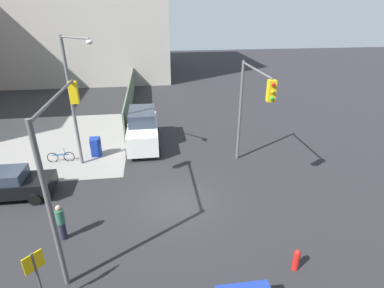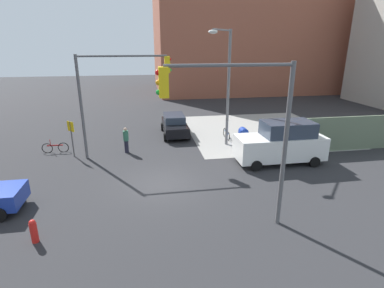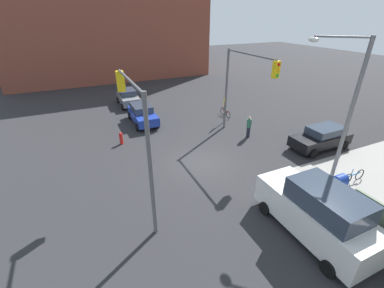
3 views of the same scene
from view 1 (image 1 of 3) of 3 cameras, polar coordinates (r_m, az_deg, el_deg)
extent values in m
plane|color=#28282B|center=(16.09, -2.88, -11.05)|extent=(120.00, 120.00, 0.00)
cube|color=gray|center=(25.25, -25.64, 0.31)|extent=(12.00, 12.00, 0.01)
cube|color=#607056|center=(32.82, -11.57, 9.73)|extent=(21.35, 0.12, 2.40)
cube|color=#ADA89E|center=(49.94, -20.50, 23.78)|extent=(20.00, 24.00, 19.64)
cylinder|color=#59595B|center=(11.08, -25.33, -11.68)|extent=(0.18, 0.18, 6.50)
cylinder|color=#59595B|center=(12.13, -24.63, 8.09)|extent=(5.36, 0.12, 0.12)
cube|color=yellow|center=(14.76, -21.61, 9.10)|extent=(0.32, 0.36, 1.00)
sphere|color=red|center=(14.85, -21.66, 10.47)|extent=(0.18, 0.18, 0.18)
sphere|color=orange|center=(14.93, -21.47, 9.28)|extent=(0.18, 0.18, 0.18)
sphere|color=green|center=(15.01, -21.28, 8.11)|extent=(0.18, 0.18, 0.18)
cylinder|color=#59595B|center=(19.36, 9.13, 5.88)|extent=(0.18, 0.18, 6.50)
cylinder|color=#59595B|center=(16.49, 12.12, 13.64)|extent=(4.55, 0.12, 0.12)
cube|color=yellow|center=(14.53, 14.86, 9.78)|extent=(0.32, 0.36, 1.00)
sphere|color=red|center=(14.29, 15.27, 10.82)|extent=(0.18, 0.18, 0.18)
sphere|color=orange|center=(14.37, 15.12, 9.59)|extent=(0.18, 0.18, 0.18)
sphere|color=green|center=(14.45, 14.98, 8.36)|extent=(0.18, 0.18, 0.18)
cylinder|color=slate|center=(19.61, -21.84, 6.95)|extent=(0.20, 0.20, 8.00)
cylinder|color=slate|center=(17.93, -21.54, 18.33)|extent=(1.68, 1.85, 0.10)
ellipsoid|color=silver|center=(16.98, -18.97, 17.90)|extent=(0.56, 0.36, 0.24)
cylinder|color=#4C4C4C|center=(11.89, -27.08, -22.28)|extent=(0.08, 0.08, 2.40)
cube|color=yellow|center=(11.32, -27.95, -19.26)|extent=(0.48, 0.48, 0.64)
cube|color=navy|center=(21.53, -17.81, -0.74)|extent=(0.56, 0.64, 1.15)
cylinder|color=navy|center=(21.30, -18.00, 0.65)|extent=(0.56, 0.64, 0.56)
cylinder|color=red|center=(13.12, 19.20, -20.30)|extent=(0.26, 0.26, 0.80)
sphere|color=red|center=(12.83, 19.47, -18.96)|extent=(0.24, 0.24, 0.24)
cube|color=black|center=(18.82, -31.47, -6.85)|extent=(1.80, 4.49, 0.75)
cylinder|color=black|center=(19.14, -26.07, -6.38)|extent=(0.22, 0.64, 0.64)
cylinder|color=black|center=(17.70, -27.69, -9.33)|extent=(0.22, 0.64, 0.64)
cube|color=white|center=(22.12, -9.32, 2.11)|extent=(5.40, 2.10, 1.40)
cube|color=#2D3847|center=(22.12, -9.51, 5.29)|extent=(3.02, 1.85, 0.90)
cylinder|color=black|center=(20.72, -6.35, -1.44)|extent=(0.64, 0.22, 0.64)
cylinder|color=black|center=(20.80, -12.14, -1.76)|extent=(0.64, 0.22, 0.64)
cylinder|color=black|center=(24.07, -6.66, 2.37)|extent=(0.64, 0.22, 0.64)
cylinder|color=black|center=(24.14, -11.64, 2.09)|extent=(0.64, 0.22, 0.64)
cylinder|color=#2D664C|center=(14.37, -23.86, -12.53)|extent=(0.36, 0.36, 0.68)
sphere|color=tan|center=(14.12, -24.17, -11.05)|extent=(0.23, 0.23, 0.23)
cylinder|color=#1E1E2D|center=(14.82, -23.34, -14.91)|extent=(0.28, 0.28, 0.85)
torus|color=black|center=(21.79, -25.00, -2.38)|extent=(0.05, 0.71, 0.71)
torus|color=black|center=(21.49, -22.36, -2.25)|extent=(0.05, 0.71, 0.71)
cube|color=#1E5999|center=(21.56, -23.77, -1.89)|extent=(0.04, 1.04, 0.08)
cylinder|color=#1E5999|center=(21.38, -23.16, -1.28)|extent=(0.04, 0.04, 0.40)
camera|label=2|loc=(19.91, 44.56, 11.08)|focal=28.00mm
camera|label=3|loc=(27.09, 9.19, 23.31)|focal=24.00mm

